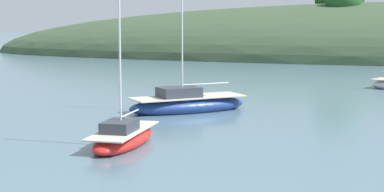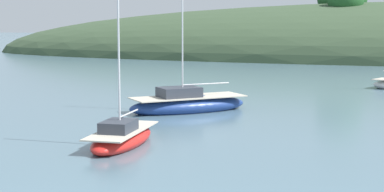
# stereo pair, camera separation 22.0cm
# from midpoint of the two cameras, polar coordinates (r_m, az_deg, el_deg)

# --- Properties ---
(sailboat_black_sloop) EXTENTS (2.12, 5.72, 7.38)m
(sailboat_black_sloop) POSITION_cam_midpoint_polar(r_m,az_deg,el_deg) (27.55, -6.64, -3.84)
(sailboat_black_sloop) COLOR red
(sailboat_black_sloop) RESTS_ON ground
(sailboat_cream_ketch) EXTENTS (7.36, 6.94, 10.21)m
(sailboat_cream_ketch) POSITION_cam_midpoint_polar(r_m,az_deg,el_deg) (37.27, -0.62, -0.75)
(sailboat_cream_ketch) COLOR navy
(sailboat_cream_ketch) RESTS_ON ground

